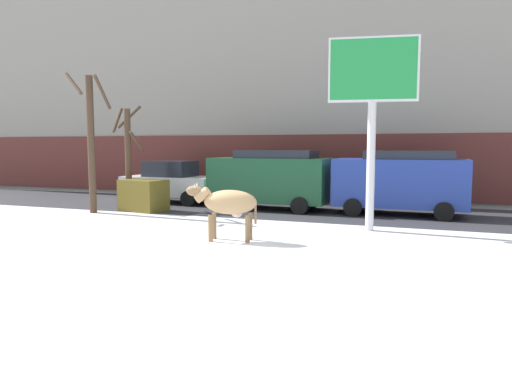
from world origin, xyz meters
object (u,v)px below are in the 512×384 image
Objects in this scene: car_darkgreen_van at (270,178)px; pedestrian_near_billboard at (490,186)px; bare_tree_left_lot at (128,154)px; dumpster at (143,195)px; cow_tan at (228,203)px; car_blue_van at (400,181)px; car_white_sedan at (171,182)px; bare_tree_right_lot at (91,139)px; billboard at (373,81)px.

pedestrian_near_billboard is at bearing 23.60° from car_darkgreen_van.
bare_tree_left_lot is 2.42× the size of dumpster.
car_blue_van reaches higher than cow_tan.
pedestrian_near_billboard is at bearing 13.03° from car_white_sedan.
bare_tree_right_lot reaches higher than cow_tan.
pedestrian_near_billboard is at bearing 60.29° from billboard.
car_blue_van is at bearing 16.97° from bare_tree_right_lot.
car_darkgreen_van is (-4.20, 3.40, -3.07)m from billboard.
dumpster is (-12.62, -5.63, -0.28)m from pedestrian_near_billboard.
billboard is 4.74m from car_blue_van.
pedestrian_near_billboard is 0.34× the size of bare_tree_right_lot.
car_white_sedan is 2.49× the size of dumpster.
bare_tree_left_lot is 1.67m from bare_tree_right_lot.
bare_tree_right_lot is at bearing -143.67° from dumpster.
car_white_sedan is 2.67m from dumpster.
billboard is 8.73m from pedestrian_near_billboard.
bare_tree_right_lot is (-1.13, -3.72, 1.83)m from car_white_sedan.
billboard is 1.20× the size of car_blue_van.
car_white_sedan is (-5.66, 6.73, -0.09)m from cow_tan.
bare_tree_left_lot is 1.86m from dumpster.
billboard is at bearing 39.66° from cow_tan.
car_blue_van reaches higher than car_white_sedan.
cow_tan is at bearing -49.93° from car_white_sedan.
cow_tan reaches higher than dumpster.
dumpster is at bearing -82.45° from car_white_sedan.
bare_tree_right_lot reaches higher than pedestrian_near_billboard.
car_blue_van is at bearing 1.71° from car_darkgreen_van.
pedestrian_near_billboard is 13.83m from dumpster.
pedestrian_near_billboard reaches higher than dumpster.
billboard is 10.25m from bare_tree_right_lot.
car_darkgreen_van is at bearing -178.29° from car_blue_van.
car_white_sedan is 0.91× the size of car_darkgreen_van.
car_darkgreen_van is 1.00× the size of car_blue_van.
cow_tan is 0.42× the size of car_darkgreen_van.
cow_tan is 7.63m from bare_tree_right_lot.
car_blue_van is (4.88, 0.15, 0.00)m from car_darkgreen_van.
car_darkgreen_van is 8.93m from pedestrian_near_billboard.
billboard is 1.31× the size of car_white_sedan.
bare_tree_left_lot is at bearing 169.83° from billboard.
car_white_sedan is at bearing 177.48° from car_blue_van.
pedestrian_near_billboard is at bearing 53.09° from cow_tan.
car_white_sedan is at bearing 73.09° from bare_tree_right_lot.
bare_tree_left_lot is at bearing -158.78° from pedestrian_near_billboard.
car_blue_van is at bearing 57.56° from cow_tan.
bare_tree_right_lot is (-10.12, 0.25, -1.58)m from billboard.
bare_tree_right_lot reaches higher than car_darkgreen_van.
car_darkgreen_van is 4.88m from car_blue_van.
bare_tree_right_lot reaches higher than car_white_sedan.
pedestrian_near_billboard is at bearing 21.22° from bare_tree_left_lot.
dumpster is at bearing -155.95° from pedestrian_near_billboard.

